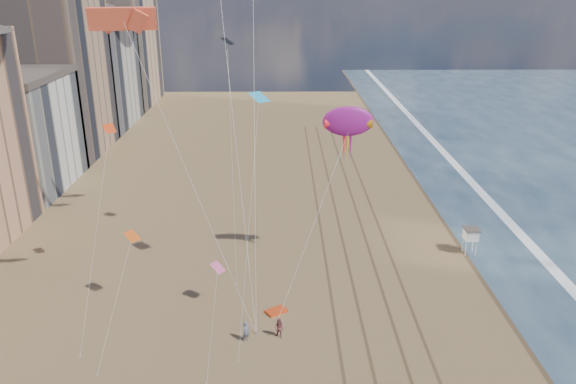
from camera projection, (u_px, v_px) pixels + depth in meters
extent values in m
plane|color=#42301E|center=(476.00, 222.00, 72.17)|extent=(260.00, 260.00, 0.00)
plane|color=white|center=(509.00, 222.00, 72.21)|extent=(260.00, 260.00, 0.00)
cube|color=brown|center=(325.00, 259.00, 62.63)|extent=(0.28, 120.00, 0.01)
cube|color=brown|center=(347.00, 258.00, 62.66)|extent=(0.28, 120.00, 0.01)
cube|color=brown|center=(372.00, 258.00, 62.68)|extent=(0.28, 120.00, 0.01)
cube|color=brown|center=(391.00, 258.00, 62.70)|extent=(0.28, 120.00, 0.01)
cube|color=silver|center=(15.00, 135.00, 81.85)|extent=(14.00, 18.00, 16.00)
cube|color=#473D38|center=(5.00, 76.00, 78.83)|extent=(14.28, 18.36, 1.00)
cube|color=tan|center=(50.00, 74.00, 96.54)|extent=(16.00, 20.00, 28.00)
cube|color=#BCB2A3|center=(92.00, 73.00, 116.31)|extent=(15.00, 22.00, 22.00)
cone|color=#473D38|center=(84.00, 6.00, 111.63)|extent=(34.22, 34.22, 4.40)
cube|color=tan|center=(118.00, 51.00, 136.17)|extent=(16.00, 24.00, 26.00)
cylinder|color=white|center=(466.00, 249.00, 62.98)|extent=(0.11, 0.11, 1.72)
cylinder|color=white|center=(476.00, 249.00, 62.99)|extent=(0.11, 0.11, 1.72)
cylinder|color=white|center=(463.00, 244.00, 64.05)|extent=(0.11, 0.11, 1.72)
cylinder|color=white|center=(473.00, 244.00, 64.06)|extent=(0.11, 0.11, 1.72)
cube|color=white|center=(470.00, 239.00, 63.17)|extent=(1.53, 1.53, 0.11)
cube|color=white|center=(471.00, 234.00, 62.96)|extent=(1.43, 1.43, 1.05)
cube|color=#473D38|center=(472.00, 229.00, 62.74)|extent=(1.72, 1.72, 0.10)
cube|color=red|center=(276.00, 311.00, 52.51)|extent=(2.26, 2.07, 0.22)
ellipsoid|color=#93167D|center=(348.00, 121.00, 54.62)|extent=(4.74, 0.89, 2.81)
cone|color=red|center=(331.00, 123.00, 54.68)|extent=(1.27, 1.06, 1.06)
cone|color=#FFA91A|center=(365.00, 123.00, 54.71)|extent=(1.27, 1.06, 1.06)
cylinder|color=silver|center=(313.00, 224.00, 52.83)|extent=(0.03, 0.03, 19.67)
imported|color=slate|center=(246.00, 332.00, 48.07)|extent=(0.81, 0.75, 1.85)
imported|color=#954C50|center=(279.00, 328.00, 48.51)|extent=(1.13, 1.06, 1.85)
cube|color=#FA5737|center=(122.00, 19.00, 40.28)|extent=(4.89, 1.63, 1.67)
plane|color=red|center=(109.00, 128.00, 50.88)|extent=(1.59, 1.53, 0.66)
plane|color=#2AA4E2|center=(259.00, 97.00, 49.71)|extent=(2.37, 2.35, 0.69)
plane|color=#E65215|center=(132.00, 236.00, 50.78)|extent=(1.83, 1.85, 0.62)
plane|color=black|center=(227.00, 41.00, 55.10)|extent=(1.59, 1.66, 0.64)
plane|color=#D0517D|center=(218.00, 267.00, 52.26)|extent=(1.63, 1.69, 0.77)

